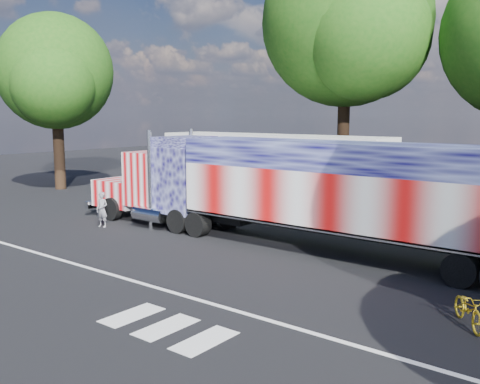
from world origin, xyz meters
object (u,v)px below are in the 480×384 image
Objects in this scene: tree_w_a at (56,72)px; tree_n_mid at (348,22)px; woman at (102,210)px; semi_truck at (287,188)px; coach_bus at (271,169)px; bicycle at (469,309)px.

tree_n_mid is (16.06, 8.52, 2.53)m from tree_w_a.
woman is at bearing -106.45° from tree_n_mid.
semi_truck is 20.92m from tree_w_a.
bicycle is at bearing -38.97° from coach_bus.
tree_w_a is 0.75× the size of tree_n_mid.
tree_n_mid is at bearing 60.86° from woman.
semi_truck is 12.87× the size of woman.
tree_w_a is at bearing 128.49° from bicycle.
woman is (-2.67, -8.90, -1.20)m from coach_bus.
semi_truck is at bearing -50.75° from coach_bus.
coach_bus is 15.86m from tree_w_a.
bicycle is (13.01, -10.52, -1.54)m from coach_bus.
coach_bus is 16.80m from bicycle.
semi_truck reaches higher than bicycle.
tree_w_a reaches higher than coach_bus.
bicycle is (7.60, -3.90, -1.75)m from semi_truck.
semi_truck is 1.52× the size of coach_bus.
tree_n_mid reaches higher than semi_truck.
semi_truck is at bearing 3.04° from woman.
woman is at bearing -106.71° from coach_bus.
semi_truck is 8.55m from coach_bus.
coach_bus is at bearing 104.49° from bicycle.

